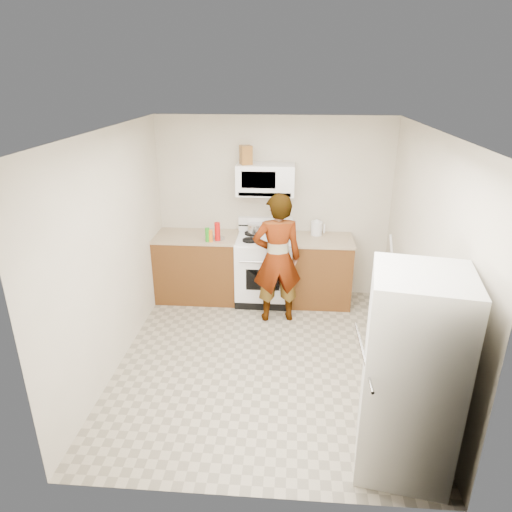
# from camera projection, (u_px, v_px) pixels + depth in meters

# --- Properties ---
(floor) EXTENTS (3.60, 3.60, 0.00)m
(floor) POSITION_uv_depth(u_px,v_px,m) (265.00, 360.00, 5.13)
(floor) COLOR gray
(floor) RESTS_ON ground
(back_wall) EXTENTS (3.20, 0.02, 2.50)m
(back_wall) POSITION_uv_depth(u_px,v_px,m) (273.00, 209.00, 6.32)
(back_wall) COLOR beige
(back_wall) RESTS_ON floor
(right_wall) EXTENTS (0.02, 3.60, 2.50)m
(right_wall) POSITION_uv_depth(u_px,v_px,m) (425.00, 261.00, 4.55)
(right_wall) COLOR beige
(right_wall) RESTS_ON floor
(cabinet_left) EXTENTS (1.12, 0.62, 0.90)m
(cabinet_left) POSITION_uv_depth(u_px,v_px,m) (198.00, 268.00, 6.42)
(cabinet_left) COLOR #5A3A15
(cabinet_left) RESTS_ON floor
(counter_left) EXTENTS (1.14, 0.64, 0.03)m
(counter_left) POSITION_uv_depth(u_px,v_px,m) (196.00, 237.00, 6.24)
(counter_left) COLOR gray
(counter_left) RESTS_ON cabinet_left
(cabinet_right) EXTENTS (0.80, 0.62, 0.90)m
(cabinet_right) POSITION_uv_depth(u_px,v_px,m) (321.00, 272.00, 6.29)
(cabinet_right) COLOR #5A3A15
(cabinet_right) RESTS_ON floor
(counter_right) EXTENTS (0.82, 0.64, 0.03)m
(counter_right) POSITION_uv_depth(u_px,v_px,m) (322.00, 240.00, 6.12)
(counter_right) COLOR gray
(counter_right) RESTS_ON cabinet_right
(gas_range) EXTENTS (0.76, 0.65, 1.13)m
(gas_range) POSITION_uv_depth(u_px,v_px,m) (264.00, 268.00, 6.33)
(gas_range) COLOR white
(gas_range) RESTS_ON floor
(microwave) EXTENTS (0.76, 0.38, 0.40)m
(microwave) POSITION_uv_depth(u_px,v_px,m) (266.00, 179.00, 5.99)
(microwave) COLOR white
(microwave) RESTS_ON back_wall
(person) EXTENTS (0.68, 0.50, 1.69)m
(person) POSITION_uv_depth(u_px,v_px,m) (277.00, 259.00, 5.69)
(person) COLOR tan
(person) RESTS_ON floor
(fridge) EXTENTS (0.81, 0.81, 1.70)m
(fridge) POSITION_uv_depth(u_px,v_px,m) (411.00, 375.00, 3.48)
(fridge) COLOR silver
(fridge) RESTS_ON floor
(kettle) EXTENTS (0.20, 0.20, 0.19)m
(kettle) POSITION_uv_depth(u_px,v_px,m) (317.00, 228.00, 6.23)
(kettle) COLOR silver
(kettle) RESTS_ON counter_right
(jug) EXTENTS (0.18, 0.18, 0.24)m
(jug) POSITION_uv_depth(u_px,v_px,m) (246.00, 155.00, 5.86)
(jug) COLOR brown
(jug) RESTS_ON microwave
(saucepan) EXTENTS (0.24, 0.24, 0.12)m
(saucepan) POSITION_uv_depth(u_px,v_px,m) (255.00, 228.00, 6.27)
(saucepan) COLOR silver
(saucepan) RESTS_ON gas_range
(tray) EXTENTS (0.27, 0.20, 0.05)m
(tray) POSITION_uv_depth(u_px,v_px,m) (280.00, 240.00, 6.02)
(tray) COLOR silver
(tray) RESTS_ON gas_range
(bottle_spray) EXTENTS (0.09, 0.09, 0.25)m
(bottle_spray) POSITION_uv_depth(u_px,v_px,m) (217.00, 232.00, 6.00)
(bottle_spray) COLOR #B50F0D
(bottle_spray) RESTS_ON counter_left
(bottle_hot_sauce) EXTENTS (0.07, 0.07, 0.16)m
(bottle_hot_sauce) POSITION_uv_depth(u_px,v_px,m) (211.00, 236.00, 5.97)
(bottle_hot_sauce) COLOR orange
(bottle_hot_sauce) RESTS_ON counter_left
(bottle_green_cap) EXTENTS (0.07, 0.07, 0.19)m
(bottle_green_cap) POSITION_uv_depth(u_px,v_px,m) (207.00, 235.00, 5.97)
(bottle_green_cap) COLOR #208117
(bottle_green_cap) RESTS_ON counter_left
(pot_lid) EXTENTS (0.27, 0.27, 0.01)m
(pot_lid) POSITION_uv_depth(u_px,v_px,m) (217.00, 238.00, 6.11)
(pot_lid) COLOR silver
(pot_lid) RESTS_ON counter_left
(broom) EXTENTS (0.26, 0.13, 1.22)m
(broom) POSITION_uv_depth(u_px,v_px,m) (394.00, 280.00, 5.64)
(broom) COLOR silver
(broom) RESTS_ON floor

